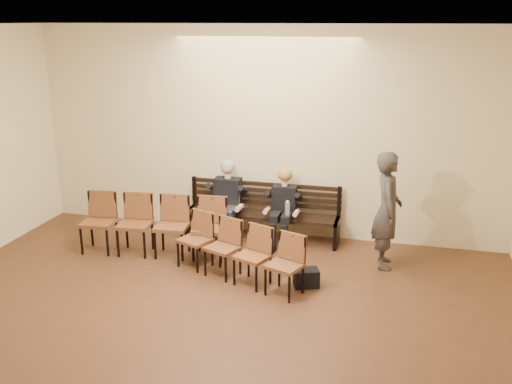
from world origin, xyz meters
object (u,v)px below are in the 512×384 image
water_bottle (287,215)px  bench (262,226)px  laptop (227,208)px  seated_woman (283,211)px  bag (306,278)px  passerby (388,202)px  seated_man (226,201)px  chair_row_front (237,252)px  chair_row_back (153,226)px

water_bottle → bench: bearing=147.0°
water_bottle → laptop: bearing=176.1°
seated_woman → bench: bearing=162.8°
bag → passerby: (1.02, 0.99, 0.88)m
seated_man → chair_row_front: size_ratio=0.65×
laptop → bag: size_ratio=1.05×
bench → bag: size_ratio=7.62×
water_bottle → bag: (0.53, -1.26, -0.45)m
bag → chair_row_back: chair_row_back is taller
passerby → seated_man: bearing=72.6°
water_bottle → seated_woman: bearing=118.7°
chair_row_front → bag: bearing=22.9°
bench → passerby: passerby is taller
seated_woman → chair_row_back: seated_woman is taller
bench → seated_man: 0.73m
seated_man → passerby: passerby is taller
seated_man → bench: bearing=11.7°
laptop → passerby: bearing=-5.6°
bench → chair_row_back: bearing=-144.6°
seated_man → laptop: bearing=-70.1°
bag → seated_woman: bearing=113.6°
chair_row_front → passerby: bearing=48.0°
passerby → chair_row_back: bearing=90.3°
bag → chair_row_back: bearing=168.1°
seated_woman → chair_row_front: (-0.35, -1.50, -0.15)m
bench → laptop: (-0.53, -0.25, 0.36)m
seated_woman → passerby: (1.66, -0.48, 0.44)m
seated_woman → bag: seated_woman is taller
chair_row_front → chair_row_back: bearing=-178.9°
passerby → water_bottle: bearing=72.9°
seated_woman → bag: 1.66m
seated_man → laptop: (0.05, -0.13, -0.08)m
seated_man → water_bottle: 1.10m
water_bottle → chair_row_front: 1.38m
laptop → bag: 2.10m
bench → seated_woman: bearing=-17.2°
seated_man → seated_woman: bearing=0.0°
seated_man → chair_row_front: (0.62, -1.50, -0.24)m
seated_man → passerby: bearing=-10.4°
bench → chair_row_front: bearing=-88.6°
seated_woman → laptop: (-0.92, -0.13, 0.02)m
laptop → water_bottle: laptop is taller
seated_man → chair_row_front: bearing=-67.5°
seated_woman → passerby: bearing=-16.1°
bench → chair_row_front: 1.63m
bench → laptop: 0.69m
laptop → chair_row_back: bearing=-138.1°
bench → water_bottle: size_ratio=10.43×
bench → water_bottle: (0.50, -0.32, 0.35)m
passerby → chair_row_front: bearing=109.8°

